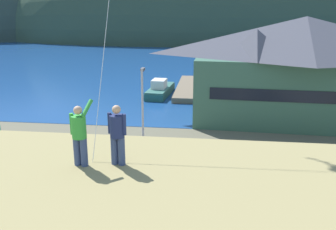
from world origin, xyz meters
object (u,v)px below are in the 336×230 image
parked_car_front_row_red (132,160)px  parked_car_back_row_left (288,217)px  parked_car_mid_row_center (63,160)px  parked_car_front_row_end (288,169)px  moored_boat_wharfside (160,90)px  parked_car_front_row_silver (129,213)px  parking_light_pole (143,107)px  parked_car_lone_by_shed (204,168)px  person_companion (117,133)px  harbor_lodge (303,67)px  person_kite_flyer (79,133)px  wharf_dock (189,88)px

parked_car_front_row_red → parked_car_back_row_left: (9.56, -6.39, 0.00)m
parked_car_mid_row_center → parked_car_front_row_end: bearing=1.0°
moored_boat_wharfside → parked_car_front_row_end: 26.67m
parked_car_front_row_silver → parking_light_pole: (-1.02, 9.89, 3.02)m
parked_car_lone_by_shed → parked_car_front_row_end: 5.55m
parked_car_front_row_end → parked_car_front_row_red: bearing=178.2°
parked_car_lone_by_shed → parked_car_front_row_silver: 7.25m
parked_car_front_row_red → person_companion: bearing=-78.8°
parked_car_lone_by_shed → person_companion: 15.73m
moored_boat_wharfside → harbor_lodge: bearing=-31.5°
parked_car_lone_by_shed → harbor_lodge: bearing=58.8°
parked_car_lone_by_shed → parked_car_front_row_end: size_ratio=0.98×
parked_car_front_row_end → person_kite_flyer: (-8.72, -14.45, 7.17)m
person_companion → parked_car_front_row_red: bearing=101.2°
parked_car_front_row_silver → parked_car_front_row_red: (-1.30, 6.94, 0.00)m
harbor_lodge → person_kite_flyer: 31.46m
harbor_lodge → parking_light_pole: (-13.77, -11.14, -1.42)m
parked_car_front_row_silver → person_companion: size_ratio=2.50×
parked_car_mid_row_center → parked_car_back_row_left: bearing=-22.0°
harbor_lodge → wharf_dock: size_ratio=1.54×
harbor_lodge → parked_car_front_row_silver: harbor_lodge is taller
parked_car_lone_by_shed → parked_car_front_row_end: (5.53, 0.41, 0.00)m
harbor_lodge → parked_car_front_row_end: bearing=-103.5°
moored_boat_wharfside → wharf_dock: bearing=41.2°
parked_car_front_row_silver → parked_car_back_row_left: 8.28m
moored_boat_wharfside → person_companion: 39.07m
harbor_lodge → person_kite_flyer: harbor_lodge is taller
parked_car_back_row_left → person_companion: 12.76m
harbor_lodge → moored_boat_wharfside: harbor_lodge is taller
harbor_lodge → parked_car_front_row_end: harbor_lodge is taller
parked_car_mid_row_center → parking_light_pole: bearing=35.3°
person_kite_flyer → person_companion: 1.04m
parked_car_lone_by_shed → parked_car_mid_row_center: size_ratio=0.98×
parked_car_mid_row_center → parked_car_back_row_left: same height
parked_car_lone_by_shed → parked_car_back_row_left: bearing=-51.4°
parked_car_mid_row_center → wharf_dock: bearing=75.7°
parked_car_front_row_silver → person_kite_flyer: bearing=-85.8°
moored_boat_wharfside → parked_car_front_row_red: (1.34, -23.52, 0.34)m
harbor_lodge → parked_car_front_row_red: (-14.04, -14.10, -4.44)m
moored_boat_wharfside → parked_car_lone_by_shed: moored_boat_wharfside is taller
parked_car_lone_by_shed → person_companion: person_companion is taller
harbor_lodge → person_kite_flyer: size_ratio=11.90×
harbor_lodge → parked_car_front_row_red: 20.39m
wharf_dock → parked_car_mid_row_center: size_ratio=3.31×
harbor_lodge → parked_car_mid_row_center: bearing=-142.0°
wharf_dock → parked_car_back_row_left: bearing=-77.5°
wharf_dock → person_companion: person_companion is taller
moored_boat_wharfside → parked_car_front_row_red: 23.56m
harbor_lodge → parking_light_pole: bearing=-141.0°
parked_car_back_row_left → person_kite_flyer: size_ratio=2.29×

